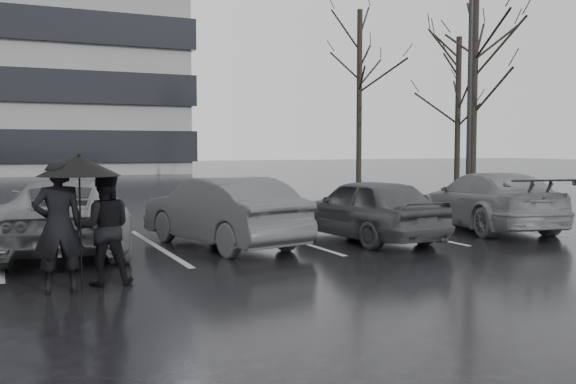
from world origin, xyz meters
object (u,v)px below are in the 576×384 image
(car_main, at_px, (366,209))
(lamp_post, at_px, (470,89))
(pedestrian_right, at_px, (104,228))
(pedestrian_left, at_px, (58,226))
(car_east, at_px, (487,201))
(tree_ne, at_px, (458,113))
(tree_north, at_px, (359,99))
(car_west_b, at_px, (64,215))
(tree_east, at_px, (474,94))
(car_west_a, at_px, (222,212))

(car_main, distance_m, lamp_post, 9.76)
(car_main, height_order, pedestrian_right, pedestrian_right)
(pedestrian_left, bearing_deg, car_east, -164.45)
(tree_ne, xyz_separation_m, tree_north, (-3.50, 3.00, 0.75))
(pedestrian_left, height_order, pedestrian_right, pedestrian_left)
(car_west_b, relative_size, tree_ne, 0.69)
(lamp_post, height_order, tree_east, lamp_post)
(pedestrian_left, distance_m, tree_ne, 24.14)
(car_east, bearing_deg, tree_north, -97.81)
(lamp_post, bearing_deg, tree_east, 47.34)
(car_east, xyz_separation_m, lamp_post, (3.80, 5.18, 3.18))
(car_east, distance_m, tree_ne, 15.33)
(car_east, relative_size, pedestrian_right, 2.88)
(car_west_b, xyz_separation_m, pedestrian_left, (-0.40, -3.61, 0.22))
(car_west_a, xyz_separation_m, pedestrian_left, (-3.28, -2.96, 0.21))
(tree_north, bearing_deg, tree_east, -81.87)
(car_west_a, xyz_separation_m, tree_ne, (15.51, 11.97, 2.82))
(tree_ne, distance_m, tree_north, 4.67)
(car_east, bearing_deg, tree_east, -116.53)
(pedestrian_left, bearing_deg, lamp_post, -150.05)
(pedestrian_left, relative_size, tree_north, 0.21)
(lamp_post, bearing_deg, tree_ne, 53.13)
(car_main, distance_m, tree_east, 13.55)
(pedestrian_right, height_order, tree_north, tree_north)
(car_west_b, xyz_separation_m, pedestrian_right, (0.23, -3.35, 0.14))
(lamp_post, bearing_deg, pedestrian_right, -149.13)
(car_west_b, xyz_separation_m, tree_north, (14.89, 14.31, 3.58))
(pedestrian_right, relative_size, tree_ne, 0.23)
(lamp_post, relative_size, tree_ne, 1.20)
(lamp_post, height_order, tree_north, tree_north)
(car_west_b, bearing_deg, lamp_post, -154.40)
(car_west_a, height_order, tree_ne, tree_ne)
(car_west_b, bearing_deg, car_east, -177.59)
(car_east, bearing_deg, pedestrian_left, 28.28)
(pedestrian_right, bearing_deg, car_main, -150.57)
(car_east, relative_size, tree_north, 0.55)
(car_main, distance_m, tree_ne, 17.91)
(car_east, bearing_deg, car_main, 18.33)
(car_west_b, height_order, car_east, car_east)
(pedestrian_left, xyz_separation_m, tree_north, (15.29, 17.93, 3.36))
(tree_ne, bearing_deg, pedestrian_right, -141.07)
(car_west_b, xyz_separation_m, tree_east, (15.89, 7.31, 3.33))
(pedestrian_right, height_order, tree_ne, tree_ne)
(pedestrian_left, height_order, tree_ne, tree_ne)
(pedestrian_right, distance_m, tree_east, 19.21)
(car_east, relative_size, tree_east, 0.58)
(tree_east, relative_size, tree_north, 0.94)
(car_main, relative_size, tree_east, 0.48)
(pedestrian_left, xyz_separation_m, pedestrian_right, (0.63, 0.26, -0.08))
(car_main, xyz_separation_m, pedestrian_left, (-6.26, -2.45, 0.23))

